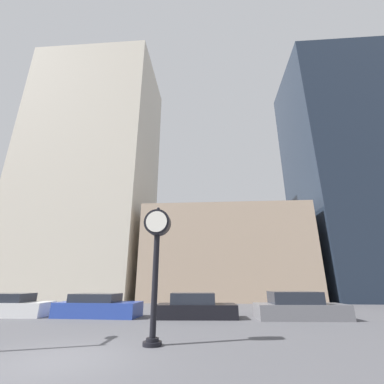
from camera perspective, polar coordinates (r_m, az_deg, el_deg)
The scene contains 9 objects.
ground_plane at distance 8.49m, azimuth -27.91°, elevation -30.21°, with size 200.00×200.00×0.00m, color #515156.
building_tall_tower at distance 37.93m, azimuth -21.08°, elevation 4.42°, with size 15.49×12.00×32.58m.
building_storefront_row at distance 31.43m, azimuth 7.21°, elevation -13.81°, with size 17.44×12.00×9.61m.
building_glass_modern at distance 38.15m, azimuth 30.79°, elevation 4.26°, with size 11.90×12.00×30.70m.
street_clock at distance 9.27m, azimuth -7.89°, elevation -12.10°, with size 0.92×0.60×4.48m.
car_white at distance 19.45m, azimuth -35.55°, elevation -19.99°, with size 4.59×2.10×1.24m.
car_blue at distance 16.88m, azimuth -20.16°, elevation -22.84°, with size 4.73×2.11×1.24m.
car_black at distance 15.50m, azimuth 0.79°, elevation -24.27°, with size 4.43×2.01×1.30m.
car_grey at distance 16.10m, azimuth 22.68°, elevation -22.61°, with size 4.78×2.03×1.38m.
Camera 1 is at (3.98, -7.26, 1.90)m, focal length 24.00 mm.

